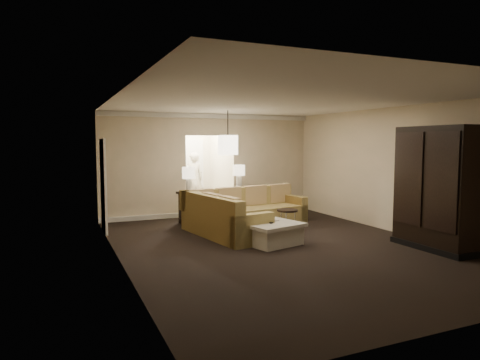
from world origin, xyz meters
name	(u,v)px	position (x,y,z in m)	size (l,w,h in m)	color
ground	(280,246)	(0.00, 0.00, 0.00)	(8.00, 8.00, 0.00)	black
wall_back	(210,165)	(0.00, 4.00, 1.40)	(6.00, 0.04, 2.80)	#BFB390
wall_front	(465,200)	(0.00, -4.00, 1.40)	(6.00, 0.04, 2.80)	#BFB390
wall_left	(119,180)	(-3.00, 0.00, 1.40)	(0.04, 8.00, 2.80)	#BFB390
wall_right	(401,170)	(3.00, 0.00, 1.40)	(0.04, 8.00, 2.80)	#BFB390
ceiling	(281,100)	(0.00, 0.00, 2.80)	(6.00, 8.00, 0.02)	silver
crown_molding	(211,116)	(0.00, 3.95, 2.73)	(6.00, 0.10, 0.12)	silver
baseboard	(211,213)	(0.00, 3.95, 0.06)	(6.00, 0.10, 0.12)	silver
side_door	(103,186)	(-2.97, 2.80, 1.05)	(0.05, 0.90, 2.10)	white
foyer	(196,166)	(0.00, 5.34, 1.30)	(1.44, 2.02, 2.80)	white
sectional_sofa	(242,214)	(-0.01, 1.80, 0.37)	(3.21, 2.82, 0.92)	brown
coffee_table	(269,233)	(-0.08, 0.30, 0.22)	(1.31, 1.31, 0.45)	silver
console_table	(215,202)	(-0.16, 3.20, 0.47)	(2.11, 0.99, 0.80)	black
armoire	(436,191)	(2.59, -1.33, 1.11)	(0.69, 1.61, 2.32)	black
drink_table	(287,217)	(0.63, 0.82, 0.41)	(0.45, 0.45, 0.57)	black
table_lamp_left	(189,175)	(-0.93, 2.99, 1.20)	(0.32, 0.32, 0.61)	white
table_lamp_right	(239,173)	(0.61, 3.41, 1.20)	(0.32, 0.32, 0.61)	white
pendant_light	(228,145)	(0.00, 2.70, 1.95)	(0.38, 0.38, 1.09)	black
person	(194,177)	(0.01, 5.60, 0.95)	(0.68, 0.46, 1.89)	beige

